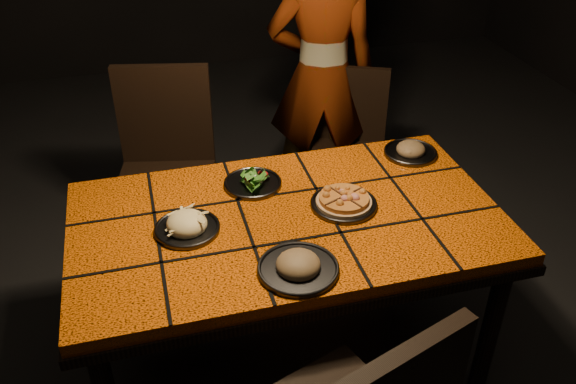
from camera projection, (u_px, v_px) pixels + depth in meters
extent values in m
cube|color=black|center=(287.00, 357.00, 2.70)|extent=(6.00, 7.00, 0.04)
cube|color=#D75606|center=(287.00, 221.00, 2.29)|extent=(1.60, 0.90, 0.05)
cube|color=black|center=(287.00, 231.00, 2.32)|extent=(1.62, 0.92, 0.04)
cylinder|color=black|center=(490.00, 329.00, 2.37)|extent=(0.07, 0.07, 0.66)
cylinder|color=black|center=(106.00, 272.00, 2.65)|extent=(0.07, 0.07, 0.66)
cylinder|color=black|center=(410.00, 221.00, 2.97)|extent=(0.07, 0.07, 0.66)
cube|color=black|center=(165.00, 184.00, 2.94)|extent=(0.55, 0.55, 0.04)
cube|color=black|center=(164.00, 114.00, 2.96)|extent=(0.46, 0.14, 0.50)
cylinder|color=black|center=(128.00, 251.00, 2.92)|extent=(0.04, 0.04, 0.47)
cylinder|color=black|center=(205.00, 249.00, 2.94)|extent=(0.04, 0.04, 0.47)
cylinder|color=black|center=(140.00, 207.00, 3.23)|extent=(0.04, 0.04, 0.47)
cylinder|color=black|center=(210.00, 205.00, 3.24)|extent=(0.04, 0.04, 0.47)
cube|color=black|center=(347.00, 157.00, 3.31)|extent=(0.52, 0.52, 0.04)
cube|color=black|center=(352.00, 104.00, 3.33)|extent=(0.37, 0.20, 0.43)
cylinder|color=black|center=(313.00, 203.00, 3.32)|extent=(0.03, 0.03, 0.40)
cylinder|color=black|center=(371.00, 209.00, 3.28)|extent=(0.03, 0.03, 0.40)
cylinder|color=black|center=(320.00, 173.00, 3.58)|extent=(0.03, 0.03, 0.40)
cylinder|color=black|center=(374.00, 178.00, 3.54)|extent=(0.03, 0.03, 0.40)
imported|color=brown|center=(322.00, 76.00, 3.27)|extent=(0.66, 0.52, 1.60)
cylinder|color=#36363B|center=(344.00, 205.00, 2.33)|extent=(0.25, 0.25, 0.01)
torus|color=#36363B|center=(344.00, 203.00, 2.33)|extent=(0.26, 0.26, 0.01)
cylinder|color=tan|center=(344.00, 202.00, 2.32)|extent=(0.28, 0.28, 0.01)
cylinder|color=#C47A32|center=(344.00, 199.00, 2.32)|extent=(0.25, 0.25, 0.02)
cylinder|color=#36363B|center=(187.00, 229.00, 2.20)|extent=(0.24, 0.24, 0.01)
torus|color=#36363B|center=(187.00, 227.00, 2.20)|extent=(0.24, 0.24, 0.01)
ellipsoid|color=beige|center=(187.00, 224.00, 2.19)|extent=(0.14, 0.14, 0.08)
cylinder|color=#36363B|center=(253.00, 184.00, 2.45)|extent=(0.23, 0.23, 0.01)
torus|color=#36363B|center=(253.00, 182.00, 2.45)|extent=(0.23, 0.23, 0.01)
cylinder|color=#36363B|center=(298.00, 269.00, 2.02)|extent=(0.27, 0.27, 0.01)
torus|color=#36363B|center=(298.00, 268.00, 2.01)|extent=(0.27, 0.27, 0.01)
ellipsoid|color=olive|center=(298.00, 263.00, 2.00)|extent=(0.16, 0.16, 0.09)
cylinder|color=#36363B|center=(410.00, 153.00, 2.66)|extent=(0.23, 0.23, 0.01)
torus|color=#36363B|center=(410.00, 152.00, 2.66)|extent=(0.23, 0.23, 0.01)
ellipsoid|color=olive|center=(411.00, 148.00, 2.65)|extent=(0.14, 0.14, 0.08)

